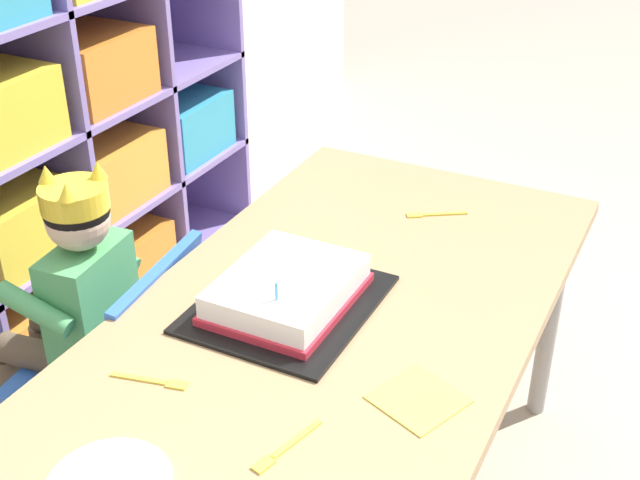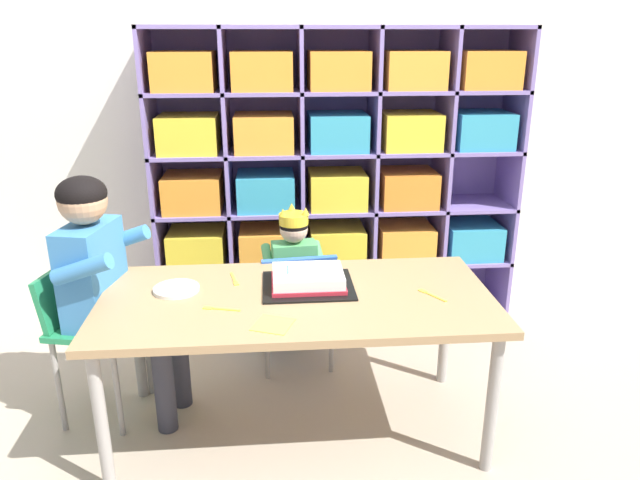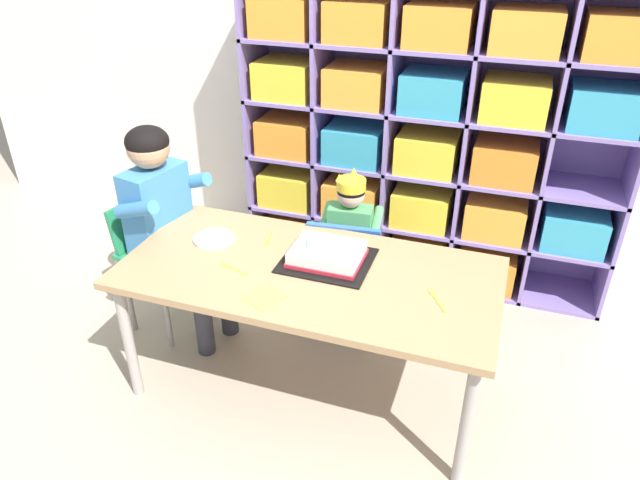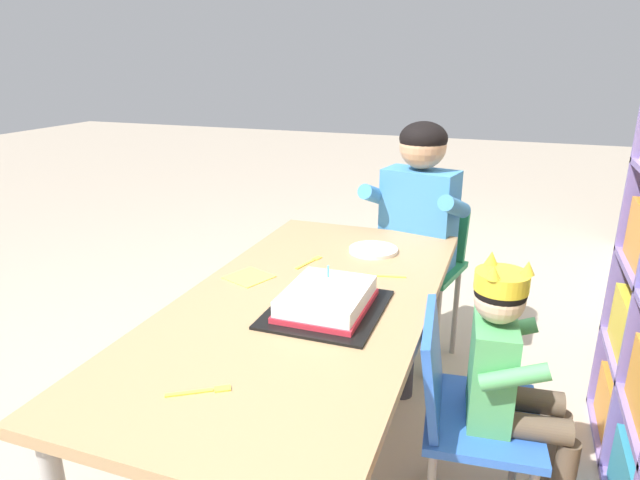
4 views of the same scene
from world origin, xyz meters
name	(u,v)px [view 3 (image 3 of 4)]	position (x,y,z in m)	size (l,w,h in m)	color
ground	(310,382)	(0.00, 0.00, 0.00)	(16.00, 16.00, 0.00)	tan
classroom_back_wall	(395,19)	(0.00, 1.35, 1.37)	(5.77, 0.10, 2.74)	silver
storage_cubby_shelf	(420,143)	(0.23, 1.10, 0.79)	(2.00, 0.37, 1.62)	#7F6BB2
activity_table	(309,281)	(0.00, 0.00, 0.56)	(1.53, 0.73, 0.61)	#A37F56
classroom_chair_blue	(347,261)	(0.02, 0.48, 0.37)	(0.40, 0.37, 0.63)	blue
child_with_crown	(351,227)	(0.01, 0.59, 0.50)	(0.31, 0.31, 0.82)	#4C9E5B
classroom_chair_adult_side	(157,247)	(-0.87, 0.20, 0.44)	(0.40, 0.42, 0.67)	#238451
adult_helper_seated	(167,212)	(-0.76, 0.18, 0.66)	(0.46, 0.45, 1.06)	#3D7FBC
birthday_cake_on_tray	(327,255)	(0.05, 0.09, 0.64)	(0.36, 0.31, 0.10)	black
paper_plate_stack	(214,239)	(-0.47, 0.09, 0.62)	(0.18, 0.18, 0.01)	white
paper_napkin_square	(264,297)	(-0.09, -0.24, 0.61)	(0.13, 0.13, 0.00)	#F4DB4C
fork_near_child_seat	(269,239)	(-0.25, 0.18, 0.61)	(0.04, 0.14, 0.00)	yellow
fork_at_table_front_edge	(437,299)	(0.52, -0.04, 0.61)	(0.09, 0.13, 0.00)	yellow
fork_beside_plate_stack	(233,269)	(-0.29, -0.10, 0.61)	(0.14, 0.05, 0.00)	yellow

